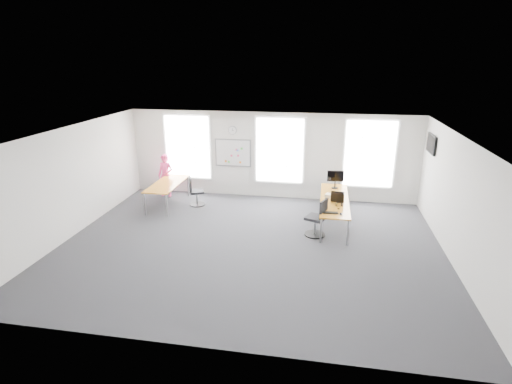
% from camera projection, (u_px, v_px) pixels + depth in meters
% --- Properties ---
extents(floor, '(10.00, 10.00, 0.00)m').
position_uv_depth(floor, '(250.00, 245.00, 10.61)').
color(floor, '#27272C').
rests_on(floor, ground).
extents(ceiling, '(10.00, 10.00, 0.00)m').
position_uv_depth(ceiling, '(249.00, 134.00, 9.64)').
color(ceiling, white).
rests_on(ceiling, ground).
extents(wall_back, '(10.00, 0.00, 10.00)m').
position_uv_depth(wall_back, '(271.00, 156.00, 13.85)').
color(wall_back, silver).
rests_on(wall_back, ground).
extents(wall_front, '(10.00, 0.00, 10.00)m').
position_uv_depth(wall_front, '(203.00, 271.00, 6.39)').
color(wall_front, silver).
rests_on(wall_front, ground).
extents(wall_left, '(0.00, 10.00, 10.00)m').
position_uv_depth(wall_left, '(71.00, 182.00, 10.93)').
color(wall_left, silver).
rests_on(wall_left, ground).
extents(wall_right, '(0.00, 10.00, 10.00)m').
position_uv_depth(wall_right, '(460.00, 204.00, 9.31)').
color(wall_right, silver).
rests_on(wall_right, ground).
extents(window_left, '(1.60, 0.06, 2.20)m').
position_uv_depth(window_left, '(188.00, 147.00, 14.25)').
color(window_left, silver).
rests_on(window_left, wall_back).
extents(window_mid, '(1.60, 0.06, 2.20)m').
position_uv_depth(window_mid, '(280.00, 151.00, 13.71)').
color(window_mid, silver).
rests_on(window_mid, wall_back).
extents(window_right, '(1.60, 0.06, 2.20)m').
position_uv_depth(window_right, '(369.00, 154.00, 13.23)').
color(window_right, silver).
rests_on(window_right, wall_back).
extents(desk_right, '(0.82, 3.08, 0.75)m').
position_uv_depth(desk_right, '(334.00, 201.00, 11.85)').
color(desk_right, orange).
rests_on(desk_right, ground).
extents(desk_left, '(0.85, 2.13, 0.78)m').
position_uv_depth(desk_left, '(167.00, 185.00, 13.27)').
color(desk_left, orange).
rests_on(desk_left, ground).
extents(chair_right, '(0.64, 0.64, 1.08)m').
position_uv_depth(chair_right, '(318.00, 220.00, 11.05)').
color(chair_right, black).
rests_on(chair_right, ground).
extents(chair_left, '(0.59, 0.58, 0.98)m').
position_uv_depth(chair_left, '(195.00, 193.00, 13.37)').
color(chair_left, black).
rests_on(chair_left, ground).
extents(person, '(0.59, 0.42, 1.53)m').
position_uv_depth(person, '(166.00, 176.00, 14.15)').
color(person, '#ED3D82').
rests_on(person, ground).
extents(whiteboard, '(1.20, 0.03, 0.90)m').
position_uv_depth(whiteboard, '(233.00, 153.00, 14.03)').
color(whiteboard, silver).
rests_on(whiteboard, wall_back).
extents(wall_clock, '(0.30, 0.04, 0.30)m').
position_uv_depth(wall_clock, '(232.00, 130.00, 13.77)').
color(wall_clock, gray).
rests_on(wall_clock, wall_back).
extents(tv, '(0.06, 0.90, 0.55)m').
position_uv_depth(tv, '(432.00, 144.00, 11.86)').
color(tv, black).
rests_on(tv, wall_right).
extents(keyboard, '(0.41, 0.19, 0.02)m').
position_uv_depth(keyboard, '(331.00, 213.00, 10.79)').
color(keyboard, black).
rests_on(keyboard, desk_right).
extents(mouse, '(0.11, 0.13, 0.04)m').
position_uv_depth(mouse, '(341.00, 214.00, 10.67)').
color(mouse, black).
rests_on(mouse, desk_right).
extents(lens_cap, '(0.08, 0.08, 0.01)m').
position_uv_depth(lens_cap, '(338.00, 209.00, 11.07)').
color(lens_cap, black).
rests_on(lens_cap, desk_right).
extents(headphones, '(0.19, 0.10, 0.11)m').
position_uv_depth(headphones, '(339.00, 204.00, 11.28)').
color(headphones, black).
rests_on(headphones, desk_right).
extents(laptop_sleeve, '(0.39, 0.25, 0.31)m').
position_uv_depth(laptop_sleeve, '(337.00, 197.00, 11.54)').
color(laptop_sleeve, black).
rests_on(laptop_sleeve, desk_right).
extents(paper_stack, '(0.35, 0.31, 0.10)m').
position_uv_depth(paper_stack, '(330.00, 196.00, 11.97)').
color(paper_stack, beige).
rests_on(paper_stack, desk_right).
extents(monitor, '(0.53, 0.21, 0.59)m').
position_uv_depth(monitor, '(335.00, 178.00, 12.71)').
color(monitor, black).
rests_on(monitor, desk_right).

